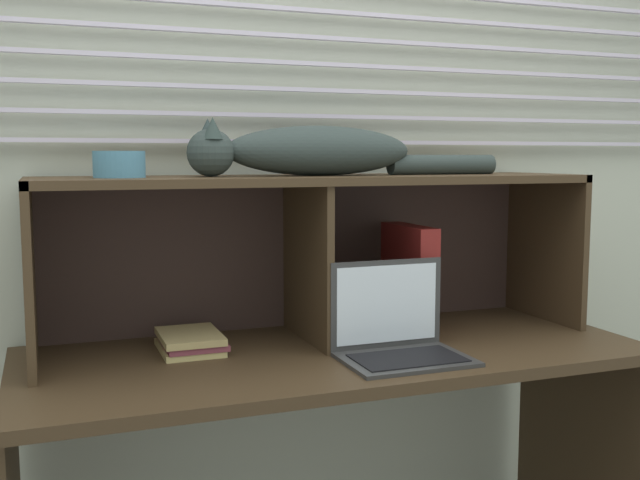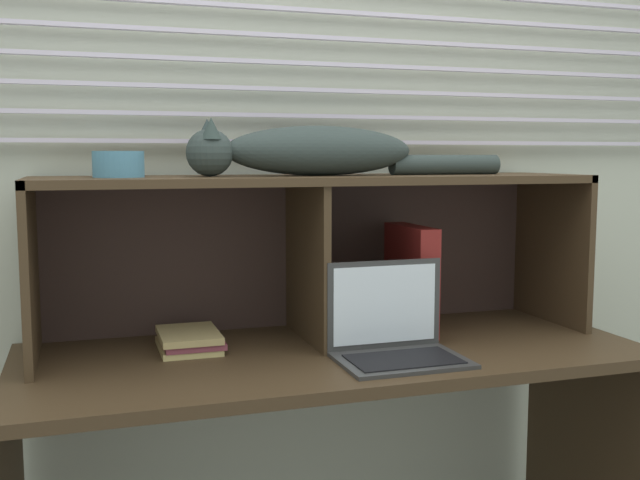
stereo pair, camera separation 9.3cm
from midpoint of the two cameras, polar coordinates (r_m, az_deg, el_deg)
The scene contains 8 objects.
back_panel_with_blinds at distance 2.24m, azimuth -0.69°, elevation 6.11°, with size 4.40×0.08×2.50m.
desk at distance 2.00m, azimuth 2.51°, elevation -12.36°, with size 1.63×0.65×0.77m.
hutch_shelf_unit at distance 2.06m, azimuth 0.88°, elevation 1.36°, with size 1.51×0.38×0.45m.
cat at distance 2.01m, azimuth 0.83°, elevation 6.83°, with size 0.90×0.16×0.15m.
laptop at distance 1.88m, azimuth 7.22°, elevation -7.48°, with size 0.31×0.23×0.24m.
binder_upright at distance 2.15m, azimuth 8.25°, elevation -2.99°, with size 0.06×0.25×0.31m, color maroon.
book_stack at distance 1.98m, azimuth -8.70°, elevation -7.65°, with size 0.16×0.21×0.05m.
small_basket at distance 1.91m, azimuth -13.93°, elevation 5.69°, with size 0.13×0.13×0.07m, color teal.
Camera 2 is at (-0.62, -1.61, 1.27)m, focal length 41.50 mm.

